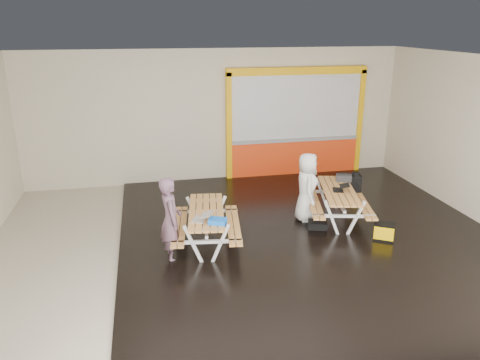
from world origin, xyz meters
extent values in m
cube|color=#BBB19E|center=(0.00, 0.00, -0.01)|extent=(10.00, 8.00, 0.01)
cube|color=white|center=(0.00, 0.00, 3.50)|extent=(10.00, 8.00, 0.01)
cube|color=beige|center=(0.00, 4.00, 1.75)|extent=(10.00, 0.01, 3.50)
cube|color=beige|center=(0.00, -4.00, 1.75)|extent=(10.00, 0.01, 3.50)
cube|color=black|center=(1.25, 0.00, 0.03)|extent=(7.50, 7.98, 0.05)
cube|color=#F33E12|center=(2.20, 3.93, 0.50)|extent=(3.60, 0.12, 1.00)
cube|color=gray|center=(2.20, 3.93, 1.03)|extent=(3.60, 0.14, 0.10)
cube|color=silver|center=(2.20, 3.94, 1.94)|extent=(3.60, 0.08, 1.72)
cube|color=#FFB809|center=(0.33, 3.92, 1.45)|extent=(0.14, 0.16, 2.90)
cube|color=#FFB809|center=(4.07, 3.92, 1.45)|extent=(0.14, 0.16, 2.90)
cube|color=#FFB809|center=(2.20, 3.92, 2.90)|extent=(3.88, 0.16, 0.20)
cube|color=tan|center=(-1.10, 0.04, 0.73)|extent=(0.37, 1.85, 0.04)
cube|color=tan|center=(-0.97, 0.02, 0.73)|extent=(0.37, 1.85, 0.04)
cube|color=tan|center=(-0.84, 0.00, 0.73)|extent=(0.37, 1.85, 0.04)
cube|color=tan|center=(-0.71, -0.01, 0.73)|extent=(0.37, 1.85, 0.04)
cube|color=tan|center=(-0.58, -0.03, 0.73)|extent=(0.37, 1.85, 0.04)
cube|color=white|center=(-1.17, -0.66, 0.40)|extent=(0.35, 0.10, 0.74)
cube|color=white|center=(-0.70, -0.73, 0.40)|extent=(0.35, 0.10, 0.74)
cube|color=white|center=(-0.94, -0.69, 0.44)|extent=(1.26, 0.23, 0.06)
cube|color=white|center=(-0.94, -0.69, 0.68)|extent=(0.63, 0.14, 0.06)
cube|color=white|center=(-0.98, 0.73, 0.40)|extent=(0.35, 0.10, 0.74)
cube|color=white|center=(-0.51, 0.67, 0.40)|extent=(0.35, 0.10, 0.74)
cube|color=white|center=(-0.74, 0.70, 0.44)|extent=(1.26, 0.23, 0.06)
cube|color=white|center=(-0.74, 0.70, 0.68)|extent=(0.63, 0.14, 0.06)
cube|color=white|center=(-0.84, 0.00, 0.54)|extent=(0.26, 1.51, 0.06)
cube|color=tan|center=(-1.41, 0.08, 0.45)|extent=(0.36, 1.85, 0.04)
cube|color=tan|center=(-1.28, 0.06, 0.45)|extent=(0.36, 1.85, 0.04)
cube|color=tan|center=(-0.40, -0.06, 0.45)|extent=(0.36, 1.85, 0.04)
cube|color=tan|center=(-0.27, -0.07, 0.45)|extent=(0.36, 1.85, 0.04)
cube|color=tan|center=(1.82, 0.64, 0.73)|extent=(0.54, 1.84, 0.04)
cube|color=tan|center=(1.95, 0.61, 0.73)|extent=(0.54, 1.84, 0.04)
cube|color=tan|center=(2.08, 0.57, 0.73)|extent=(0.54, 1.84, 0.04)
cube|color=tan|center=(2.21, 0.54, 0.73)|extent=(0.54, 1.84, 0.04)
cube|color=tan|center=(2.34, 0.51, 0.73)|extent=(0.54, 1.84, 0.04)
cube|color=white|center=(1.68, -0.06, 0.40)|extent=(0.35, 0.13, 0.75)
cube|color=white|center=(2.15, -0.17, 0.40)|extent=(0.35, 0.13, 0.75)
cube|color=white|center=(1.91, -0.11, 0.44)|extent=(1.25, 0.35, 0.06)
cube|color=white|center=(1.91, -0.11, 0.68)|extent=(0.62, 0.20, 0.06)
cube|color=white|center=(2.01, 1.32, 0.40)|extent=(0.35, 0.13, 0.75)
cube|color=white|center=(2.48, 1.21, 0.40)|extent=(0.35, 0.13, 0.75)
cube|color=white|center=(2.24, 1.26, 0.44)|extent=(1.25, 0.35, 0.06)
cube|color=white|center=(2.24, 1.26, 0.68)|extent=(0.62, 0.20, 0.06)
cube|color=white|center=(2.08, 0.57, 0.54)|extent=(0.41, 1.50, 0.06)
cube|color=tan|center=(1.52, 0.71, 0.45)|extent=(0.54, 1.84, 0.04)
cube|color=tan|center=(1.64, 0.68, 0.45)|extent=(0.54, 1.84, 0.04)
cube|color=tan|center=(2.52, 0.47, 0.45)|extent=(0.54, 1.84, 0.04)
cube|color=tan|center=(2.64, 0.44, 0.45)|extent=(0.54, 1.84, 0.04)
imported|color=#66485B|center=(-1.53, -0.37, 0.78)|extent=(0.43, 0.61, 1.58)
imported|color=white|center=(1.43, 0.76, 0.78)|extent=(0.61, 0.81, 1.50)
cube|color=silver|center=(-1.02, -0.41, 0.75)|extent=(0.34, 0.39, 0.02)
cube|color=silver|center=(-0.90, -0.46, 0.87)|extent=(0.32, 0.38, 0.06)
cube|color=silver|center=(-0.90, -0.46, 0.87)|extent=(0.28, 0.33, 0.05)
cube|color=black|center=(2.04, 0.53, 0.76)|extent=(0.30, 0.35, 0.02)
cube|color=black|center=(2.17, 0.49, 0.86)|extent=(0.28, 0.34, 0.06)
cube|color=silver|center=(2.16, 0.49, 0.86)|extent=(0.24, 0.30, 0.05)
cube|color=blue|center=(-0.73, -0.63, 0.79)|extent=(0.36, 0.32, 0.09)
cube|color=black|center=(2.40, 1.08, 0.82)|extent=(0.37, 0.27, 0.15)
cylinder|color=black|center=(2.40, 1.08, 0.93)|extent=(0.25, 0.10, 0.02)
cube|color=black|center=(2.69, 1.10, 0.65)|extent=(0.31, 0.23, 0.40)
cylinder|color=black|center=(2.69, 1.10, 0.87)|extent=(0.21, 0.21, 0.10)
cube|color=black|center=(1.52, 0.26, 0.12)|extent=(0.46, 0.40, 0.15)
cube|color=black|center=(2.59, -0.52, 0.07)|extent=(0.47, 0.42, 0.04)
cube|color=#EEB800|center=(2.59, -0.52, 0.22)|extent=(0.44, 0.40, 0.30)
cube|color=black|center=(2.59, -0.52, 0.38)|extent=(0.47, 0.42, 0.03)
camera|label=1|loc=(-1.89, -8.12, 4.12)|focal=34.97mm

